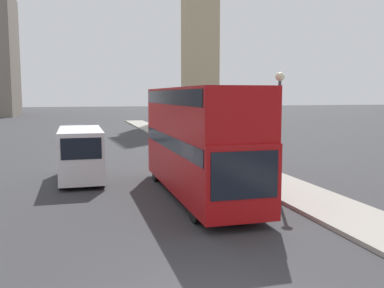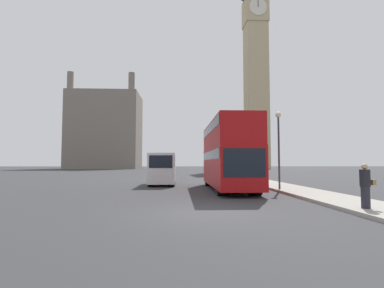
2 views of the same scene
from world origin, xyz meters
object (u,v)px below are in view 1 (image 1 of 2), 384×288
at_px(white_van, 81,153).
at_px(street_lamp, 279,113).
at_px(red_double_decker_bus, 198,137).
at_px(parked_sedan, 76,134).

xyz_separation_m(white_van, street_lamp, (7.71, -5.53, 2.10)).
bearing_deg(street_lamp, red_double_decker_bus, 162.93).
height_order(white_van, parked_sedan, white_van).
distance_m(white_van, parked_sedan, 19.15).
xyz_separation_m(red_double_decker_bus, white_van, (-4.59, 4.57, -1.13)).
height_order(white_van, street_lamp, street_lamp).
bearing_deg(street_lamp, parked_sedan, 107.83).
distance_m(white_van, street_lamp, 9.72).
relative_size(white_van, parked_sedan, 1.20).
height_order(red_double_decker_bus, street_lamp, street_lamp).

